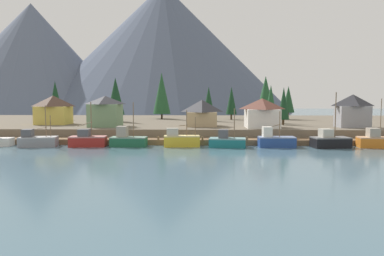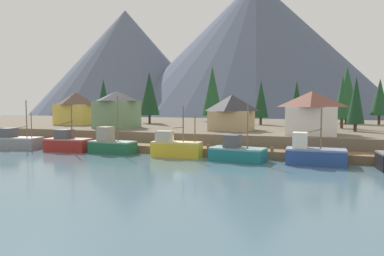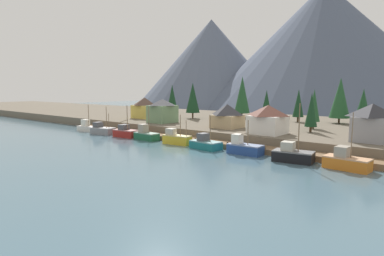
{
  "view_description": "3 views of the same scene",
  "coord_description": "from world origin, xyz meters",
  "px_view_note": "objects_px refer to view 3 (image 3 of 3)",
  "views": [
    {
      "loc": [
        4.06,
        -65.56,
        8.67
      ],
      "look_at": [
        2.04,
        2.6,
        2.94
      ],
      "focal_mm": 34.27,
      "sensor_mm": 36.0,
      "label": 1
    },
    {
      "loc": [
        17.95,
        -42.6,
        6.65
      ],
      "look_at": [
        1.11,
        1.97,
        3.47
      ],
      "focal_mm": 33.29,
      "sensor_mm": 36.0,
      "label": 2
    },
    {
      "loc": [
        45.76,
        -52.15,
        11.81
      ],
      "look_at": [
        2.03,
        1.47,
        3.34
      ],
      "focal_mm": 30.14,
      "sensor_mm": 36.0,
      "label": 3
    }
  ],
  "objects_px": {
    "house_yellow": "(145,108)",
    "conifer_mid_right": "(242,95)",
    "conifer_near_left": "(314,106)",
    "conifer_far_right": "(193,98)",
    "fishing_boat_red": "(126,132)",
    "house_grey": "(372,123)",
    "fishing_boat_blue": "(244,148)",
    "house_white": "(268,119)",
    "conifer_centre": "(363,104)",
    "fishing_boat_orange": "(346,161)",
    "house_green": "(162,111)",
    "conifer_far_left": "(172,97)",
    "fishing_boat_white": "(87,127)",
    "fishing_boat_black": "(293,155)",
    "fishing_boat_green": "(146,135)",
    "conifer_back_right": "(298,103)",
    "fishing_boat_grey": "(102,130)",
    "conifer_back_left": "(266,104)",
    "conifer_mid_left": "(340,98)",
    "fishing_boat_teal": "(205,144)",
    "house_tan": "(227,116)",
    "conifer_near_right": "(311,110)",
    "fishing_boat_yellow": "(176,139)"
  },
  "relations": [
    {
      "from": "fishing_boat_white",
      "to": "fishing_boat_black",
      "type": "distance_m",
      "value": 59.42
    },
    {
      "from": "fishing_boat_orange",
      "to": "conifer_far_right",
      "type": "height_order",
      "value": "conifer_far_right"
    },
    {
      "from": "conifer_far_right",
      "to": "fishing_boat_green",
      "type": "bearing_deg",
      "value": -72.7
    },
    {
      "from": "conifer_back_right",
      "to": "house_yellow",
      "type": "bearing_deg",
      "value": -155.74
    },
    {
      "from": "house_tan",
      "to": "fishing_boat_blue",
      "type": "bearing_deg",
      "value": -47.72
    },
    {
      "from": "fishing_boat_orange",
      "to": "fishing_boat_yellow",
      "type": "bearing_deg",
      "value": -174.99
    },
    {
      "from": "conifer_near_left",
      "to": "conifer_far_right",
      "type": "height_order",
      "value": "conifer_far_right"
    },
    {
      "from": "conifer_mid_left",
      "to": "house_grey",
      "type": "bearing_deg",
      "value": -66.02
    },
    {
      "from": "house_green",
      "to": "conifer_far_left",
      "type": "xyz_separation_m",
      "value": [
        -21.93,
        27.8,
        2.97
      ]
    },
    {
      "from": "house_white",
      "to": "conifer_back_right",
      "type": "relative_size",
      "value": 0.8
    },
    {
      "from": "fishing_boat_black",
      "to": "house_yellow",
      "type": "bearing_deg",
      "value": 153.42
    },
    {
      "from": "conifer_mid_left",
      "to": "fishing_boat_red",
      "type": "bearing_deg",
      "value": -132.61
    },
    {
      "from": "fishing_boat_green",
      "to": "house_yellow",
      "type": "bearing_deg",
      "value": 140.61
    },
    {
      "from": "fishing_boat_grey",
      "to": "conifer_back_left",
      "type": "height_order",
      "value": "conifer_back_left"
    },
    {
      "from": "fishing_boat_red",
      "to": "fishing_boat_orange",
      "type": "xyz_separation_m",
      "value": [
        50.37,
        -0.02,
        0.04
      ]
    },
    {
      "from": "house_green",
      "to": "house_yellow",
      "type": "relative_size",
      "value": 0.93
    },
    {
      "from": "house_yellow",
      "to": "conifer_near_left",
      "type": "distance_m",
      "value": 51.07
    },
    {
      "from": "fishing_boat_green",
      "to": "conifer_mid_right",
      "type": "distance_m",
      "value": 41.63
    },
    {
      "from": "conifer_back_left",
      "to": "conifer_back_right",
      "type": "xyz_separation_m",
      "value": [
        6.41,
        6.65,
        0.07
      ]
    },
    {
      "from": "house_green",
      "to": "house_white",
      "type": "distance_m",
      "value": 32.74
    },
    {
      "from": "fishing_boat_grey",
      "to": "house_grey",
      "type": "xyz_separation_m",
      "value": [
        60.02,
        12.93,
        4.88
      ]
    },
    {
      "from": "house_tan",
      "to": "house_yellow",
      "type": "height_order",
      "value": "house_yellow"
    },
    {
      "from": "fishing_boat_teal",
      "to": "fishing_boat_orange",
      "type": "relative_size",
      "value": 0.8
    },
    {
      "from": "fishing_boat_white",
      "to": "house_green",
      "type": "xyz_separation_m",
      "value": [
        16.82,
        12.91,
        4.72
      ]
    },
    {
      "from": "house_white",
      "to": "conifer_centre",
      "type": "relative_size",
      "value": 0.78
    },
    {
      "from": "fishing_boat_white",
      "to": "conifer_centre",
      "type": "relative_size",
      "value": 0.79
    },
    {
      "from": "house_yellow",
      "to": "conifer_mid_right",
      "type": "relative_size",
      "value": 0.56
    },
    {
      "from": "fishing_boat_grey",
      "to": "fishing_boat_blue",
      "type": "relative_size",
      "value": 1.15
    },
    {
      "from": "fishing_boat_yellow",
      "to": "conifer_centre",
      "type": "height_order",
      "value": "conifer_centre"
    },
    {
      "from": "conifer_back_left",
      "to": "conifer_centre",
      "type": "height_order",
      "value": "conifer_centre"
    },
    {
      "from": "fishing_boat_red",
      "to": "house_grey",
      "type": "xyz_separation_m",
      "value": [
        51.16,
        12.51,
        4.81
      ]
    },
    {
      "from": "fishing_boat_white",
      "to": "conifer_mid_left",
      "type": "height_order",
      "value": "conifer_mid_left"
    },
    {
      "from": "fishing_boat_orange",
      "to": "conifer_near_left",
      "type": "distance_m",
      "value": 29.67
    },
    {
      "from": "house_yellow",
      "to": "conifer_mid_right",
      "type": "bearing_deg",
      "value": 44.18
    },
    {
      "from": "house_yellow",
      "to": "fishing_boat_blue",
      "type": "bearing_deg",
      "value": -21.92
    },
    {
      "from": "fishing_boat_teal",
      "to": "fishing_boat_black",
      "type": "height_order",
      "value": "fishing_boat_black"
    },
    {
      "from": "house_green",
      "to": "conifer_centre",
      "type": "height_order",
      "value": "conifer_centre"
    },
    {
      "from": "house_white",
      "to": "conifer_mid_left",
      "type": "bearing_deg",
      "value": 79.2
    },
    {
      "from": "conifer_mid_right",
      "to": "house_tan",
      "type": "bearing_deg",
      "value": -66.41
    },
    {
      "from": "house_grey",
      "to": "conifer_near_right",
      "type": "xyz_separation_m",
      "value": [
        -12.7,
        6.48,
        1.35
      ]
    },
    {
      "from": "house_grey",
      "to": "fishing_boat_blue",
      "type": "bearing_deg",
      "value": -145.89
    },
    {
      "from": "fishing_boat_green",
      "to": "house_green",
      "type": "xyz_separation_m",
      "value": [
        -7.35,
        12.97,
        4.62
      ]
    },
    {
      "from": "fishing_boat_grey",
      "to": "house_tan",
      "type": "relative_size",
      "value": 1.1
    },
    {
      "from": "conifer_mid_right",
      "to": "house_grey",
      "type": "bearing_deg",
      "value": -33.76
    },
    {
      "from": "conifer_near_right",
      "to": "conifer_back_left",
      "type": "distance_m",
      "value": 20.76
    },
    {
      "from": "fishing_boat_orange",
      "to": "house_yellow",
      "type": "distance_m",
      "value": 67.16
    },
    {
      "from": "conifer_mid_right",
      "to": "fishing_boat_white",
      "type": "bearing_deg",
      "value": -122.31
    },
    {
      "from": "fishing_boat_grey",
      "to": "conifer_back_right",
      "type": "bearing_deg",
      "value": 36.27
    },
    {
      "from": "conifer_centre",
      "to": "conifer_far_left",
      "type": "bearing_deg",
      "value": 178.76
    },
    {
      "from": "conifer_near_right",
      "to": "conifer_mid_right",
      "type": "xyz_separation_m",
      "value": [
        -29.85,
        21.96,
        2.52
      ]
    }
  ]
}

